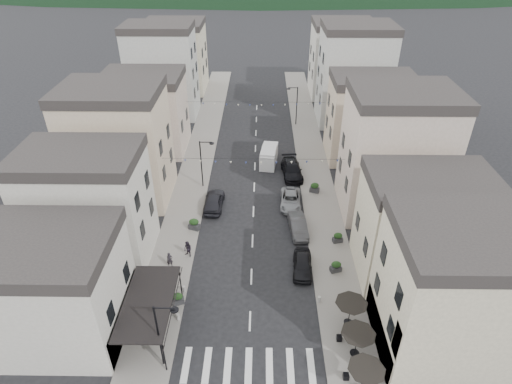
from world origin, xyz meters
TOP-DOWN VIEW (x-y plane):
  - sidewalk_left at (-7.50, 32.00)m, footprint 4.00×76.00m
  - sidewalk_right at (7.50, 32.00)m, footprint 4.00×76.00m
  - boutique_building at (-15.50, 5.00)m, footprint 12.00×8.00m
  - bistro_building at (14.50, 4.00)m, footprint 10.00×8.00m
  - boutique_awning at (-7.25, 5.00)m, footprint 3.77×7.50m
  - buildings_row_left at (-14.50, 37.75)m, footprint 10.20×54.16m
  - buildings_row_right at (14.50, 36.59)m, footprint 10.20×54.16m
  - cafe_terrace at (7.70, 2.80)m, footprint 2.50×8.10m
  - streetlamp_left_near at (-5.82, 2.00)m, footprint 1.70×0.56m
  - streetlamp_left_far at (-5.82, 26.00)m, footprint 1.70×0.56m
  - streetlamp_right_far at (5.82, 44.00)m, footprint 1.70×0.56m
  - bollards at (0.00, 5.50)m, footprint 11.66×10.26m
  - bunting_near at (0.00, 22.00)m, footprint 19.00×0.28m
  - bunting_far at (0.00, 38.00)m, footprint 19.00×0.28m
  - parked_car_a at (4.60, 11.86)m, footprint 1.99×4.33m
  - parked_car_b at (4.60, 17.55)m, footprint 2.02×4.63m
  - parked_car_c at (4.11, 22.34)m, footprint 2.50×4.98m
  - parked_car_d at (4.60, 28.79)m, footprint 2.78×5.79m
  - parked_car_e at (-4.35, 21.77)m, footprint 2.19×4.98m
  - delivery_van at (1.79, 31.81)m, footprint 2.49×4.98m
  - pedestrian_a at (-7.46, 12.14)m, footprint 0.64×0.51m
  - pedestrian_b at (-6.00, 13.55)m, footprint 1.03×0.99m
  - planter_la at (-6.00, 7.69)m, footprint 1.13×0.84m
  - planter_lb at (-6.00, 17.70)m, footprint 1.27×0.98m
  - planter_ra at (7.61, 11.69)m, footprint 1.12×0.81m
  - planter_rb at (8.38, 15.83)m, footprint 1.05×0.71m
  - planter_rc at (7.02, 24.86)m, footprint 1.22×0.90m

SIDE VIEW (x-z plane):
  - sidewalk_left at x=-7.50m, z-range 0.00..0.12m
  - sidewalk_right at x=7.50m, z-range 0.00..0.12m
  - bollards at x=0.00m, z-range 0.12..0.72m
  - planter_rb at x=8.38m, z-range 0.10..1.18m
  - planter_ra at x=7.61m, z-range 0.10..1.23m
  - planter_la at x=-6.00m, z-range 0.10..1.24m
  - parked_car_c at x=4.11m, z-range 0.00..1.35m
  - planter_rc at x=7.02m, z-range 0.10..1.32m
  - parked_car_a at x=4.60m, z-range 0.00..1.44m
  - planter_lb at x=-6.00m, z-range 0.10..1.36m
  - parked_car_b at x=4.60m, z-range 0.00..1.48m
  - parked_car_d at x=4.60m, z-range 0.00..1.63m
  - parked_car_e at x=-4.35m, z-range 0.00..1.67m
  - pedestrian_a at x=-7.46m, z-range 0.12..1.64m
  - pedestrian_b at x=-6.00m, z-range 0.12..1.80m
  - delivery_van at x=1.79m, z-range -0.02..2.27m
  - cafe_terrace at x=7.70m, z-range 1.09..3.62m
  - boutique_awning at x=-7.25m, z-range 1.48..4.75m
  - streetlamp_left_near at x=-5.82m, z-range 0.70..6.70m
  - streetlamp_left_far at x=-5.82m, z-range 0.70..6.70m
  - streetlamp_right_far at x=5.82m, z-range 0.70..6.70m
  - boutique_building at x=-15.50m, z-range 0.00..8.00m
  - bistro_building at x=14.50m, z-range 0.00..10.00m
  - bunting_near at x=0.00m, z-range 5.34..5.96m
  - bunting_far at x=0.00m, z-range 5.34..5.96m
  - buildings_row_left at x=-14.50m, z-range -0.88..13.12m
  - buildings_row_right at x=14.50m, z-range -0.93..13.57m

